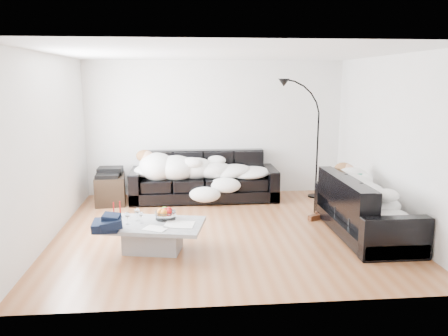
{
  "coord_description": "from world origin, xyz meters",
  "views": [
    {
      "loc": [
        -0.58,
        -6.26,
        2.24
      ],
      "look_at": [
        0.0,
        0.3,
        0.9
      ],
      "focal_mm": 35.0,
      "sensor_mm": 36.0,
      "label": 1
    }
  ],
  "objects": [
    {
      "name": "wall_right",
      "position": [
        2.5,
        0.0,
        1.3
      ],
      "size": [
        0.02,
        4.5,
        2.6
      ],
      "primitive_type": "cube",
      "color": "silver",
      "rests_on": "ground"
    },
    {
      "name": "sofa_back",
      "position": [
        -0.25,
        1.77,
        0.45
      ],
      "size": [
        2.73,
        0.94,
        0.89
      ],
      "primitive_type": "cube",
      "color": "black",
      "rests_on": "ground"
    },
    {
      "name": "wine_glass_c",
      "position": [
        -1.18,
        -0.71,
        0.46
      ],
      "size": [
        0.07,
        0.07,
        0.15
      ],
      "primitive_type": "cylinder",
      "rotation": [
        0.0,
        0.0,
        -0.13
      ],
      "color": "white",
      "rests_on": "coffee_table"
    },
    {
      "name": "wine_glass_a",
      "position": [
        -1.24,
        -0.61,
        0.47
      ],
      "size": [
        0.08,
        0.08,
        0.17
      ],
      "primitive_type": "cylinder",
      "rotation": [
        0.0,
        0.0,
        0.05
      ],
      "color": "white",
      "rests_on": "coffee_table"
    },
    {
      "name": "teal_cushion",
      "position": [
        1.96,
        0.32,
        0.72
      ],
      "size": [
        0.42,
        0.38,
        0.2
      ],
      "primitive_type": "ellipsoid",
      "rotation": [
        0.0,
        0.0,
        0.24
      ],
      "color": "#0F6B48",
      "rests_on": "sofa_right"
    },
    {
      "name": "newspaper_a",
      "position": [
        -0.68,
        -0.81,
        0.39
      ],
      "size": [
        0.42,
        0.35,
        0.01
      ],
      "primitive_type": "cube",
      "rotation": [
        0.0,
        0.0,
        -0.17
      ],
      "color": "silver",
      "rests_on": "coffee_table"
    },
    {
      "name": "stereo",
      "position": [
        -1.98,
        1.69,
        0.58
      ],
      "size": [
        0.44,
        0.34,
        0.13
      ],
      "primitive_type": "cube",
      "rotation": [
        0.0,
        0.0,
        0.01
      ],
      "color": "black",
      "rests_on": "av_cabinet"
    },
    {
      "name": "sofa_right",
      "position": [
        2.02,
        -0.32,
        0.42
      ],
      "size": [
        0.9,
        2.1,
        0.85
      ],
      "primitive_type": "cube",
      "rotation": [
        0.0,
        0.0,
        1.57
      ],
      "color": "black",
      "rests_on": "ground"
    },
    {
      "name": "av_cabinet",
      "position": [
        -1.98,
        1.69,
        0.26
      ],
      "size": [
        0.6,
        0.81,
        0.52
      ],
      "primitive_type": "cube",
      "rotation": [
        0.0,
        0.0,
        0.11
      ],
      "color": "black",
      "rests_on": "ground"
    },
    {
      "name": "candle_left",
      "position": [
        -1.57,
        -0.48,
        0.5
      ],
      "size": [
        0.04,
        0.04,
        0.23
      ],
      "primitive_type": "cylinder",
      "rotation": [
        0.0,
        0.0,
        0.08
      ],
      "color": "maroon",
      "rests_on": "coffee_table"
    },
    {
      "name": "fruit_bowl",
      "position": [
        -0.87,
        -0.56,
        0.47
      ],
      "size": [
        0.29,
        0.29,
        0.17
      ],
      "primitive_type": "cylinder",
      "rotation": [
        0.0,
        0.0,
        0.06
      ],
      "color": "white",
      "rests_on": "coffee_table"
    },
    {
      "name": "ceiling",
      "position": [
        0.0,
        0.0,
        2.6
      ],
      "size": [
        5.0,
        5.0,
        0.0
      ],
      "primitive_type": "plane",
      "color": "white",
      "rests_on": "ground"
    },
    {
      "name": "wine_glass_b",
      "position": [
        -1.35,
        -0.74,
        0.46
      ],
      "size": [
        0.07,
        0.07,
        0.16
      ],
      "primitive_type": "cylinder",
      "rotation": [
        0.0,
        0.0,
        0.1
      ],
      "color": "white",
      "rests_on": "coffee_table"
    },
    {
      "name": "candle_right",
      "position": [
        -1.49,
        -0.43,
        0.5
      ],
      "size": [
        0.04,
        0.04,
        0.23
      ],
      "primitive_type": "cylinder",
      "rotation": [
        0.0,
        0.0,
        0.08
      ],
      "color": "maroon",
      "rests_on": "coffee_table"
    },
    {
      "name": "sleeper_right",
      "position": [
        2.02,
        -0.32,
        0.64
      ],
      "size": [
        0.76,
        1.8,
        0.44
      ],
      "primitive_type": null,
      "rotation": [
        0.0,
        0.0,
        1.57
      ],
      "color": "white",
      "rests_on": "sofa_right"
    },
    {
      "name": "floor_lamp",
      "position": [
        1.92,
        1.77,
        0.99
      ],
      "size": [
        0.75,
        0.36,
        1.99
      ],
      "primitive_type": null,
      "rotation": [
        0.0,
        0.0,
        -0.1
      ],
      "color": "black",
      "rests_on": "ground"
    },
    {
      "name": "wall_back",
      "position": [
        0.0,
        2.25,
        1.3
      ],
      "size": [
        5.0,
        0.02,
        2.6
      ],
      "primitive_type": "cube",
      "color": "silver",
      "rests_on": "ground"
    },
    {
      "name": "ground",
      "position": [
        0.0,
        0.0,
        0.0
      ],
      "size": [
        5.0,
        5.0,
        0.0
      ],
      "primitive_type": "plane",
      "color": "#95542C",
      "rests_on": "ground"
    },
    {
      "name": "navy_jacket",
      "position": [
        -1.55,
        -0.97,
        0.55
      ],
      "size": [
        0.36,
        0.31,
        0.17
      ],
      "primitive_type": null,
      "rotation": [
        0.0,
        0.0,
        -0.08
      ],
      "color": "black",
      "rests_on": "coffee_table"
    },
    {
      "name": "newspaper_b",
      "position": [
        -0.98,
        -0.95,
        0.39
      ],
      "size": [
        0.35,
        0.31,
        0.01
      ],
      "primitive_type": "cube",
      "rotation": [
        0.0,
        0.0,
        -0.46
      ],
      "color": "silver",
      "rests_on": "coffee_table"
    },
    {
      "name": "coffee_table",
      "position": [
        -1.04,
        -0.72,
        0.19
      ],
      "size": [
        1.44,
        1.01,
        0.38
      ],
      "primitive_type": "cube",
      "rotation": [
        0.0,
        0.0,
        -0.2
      ],
      "color": "#939699",
      "rests_on": "ground"
    },
    {
      "name": "sleeper_back",
      "position": [
        -0.25,
        1.72,
        0.65
      ],
      "size": [
        2.31,
        0.8,
        0.46
      ],
      "primitive_type": null,
      "color": "white",
      "rests_on": "sofa_back"
    },
    {
      "name": "shoes",
      "position": [
        1.57,
        0.43,
        0.05
      ],
      "size": [
        0.46,
        0.37,
        0.09
      ],
      "primitive_type": null,
      "rotation": [
        0.0,
        0.0,
        0.2
      ],
      "color": "#472311",
      "rests_on": "ground"
    },
    {
      "name": "wall_left",
      "position": [
        -2.5,
        0.0,
        1.3
      ],
      "size": [
        0.02,
        4.5,
        2.6
      ],
      "primitive_type": "cube",
      "color": "silver",
      "rests_on": "ground"
    }
  ]
}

